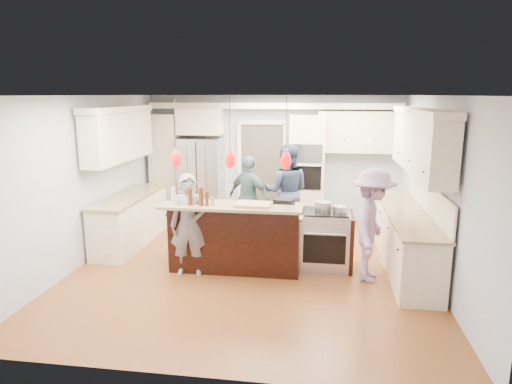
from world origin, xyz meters
TOP-DOWN VIEW (x-y plane):
  - ground_plane at (0.00, 0.00)m, footprint 6.00×6.00m
  - room_shell at (0.00, 0.00)m, footprint 5.54×6.04m
  - refrigerator at (-1.55, 2.64)m, footprint 0.90×0.70m
  - oven_column at (0.75, 2.67)m, footprint 0.72×0.69m
  - back_upper_cabinets at (-0.75, 2.76)m, footprint 5.30×0.61m
  - right_counter_run at (2.44, 0.30)m, footprint 0.64×3.10m
  - left_cabinets at (-2.44, 0.80)m, footprint 0.64×2.30m
  - kitchen_island at (-0.25, 0.07)m, footprint 2.10×1.46m
  - island_range at (1.16, 0.15)m, footprint 0.82×0.71m
  - pendant_lights at (-0.25, -0.51)m, footprint 1.75×0.15m
  - person_bar_end at (-0.90, -0.47)m, footprint 0.62×0.45m
  - person_far_left at (0.40, 1.60)m, footprint 0.89×0.70m
  - person_far_right at (-0.30, 1.52)m, footprint 1.00×0.78m
  - person_range_side at (1.81, -0.27)m, footprint 0.85×1.20m
  - floor_rug at (2.40, 0.20)m, footprint 0.75×1.01m
  - water_bottle at (-1.08, -0.60)m, footprint 0.08×0.08m
  - beer_bottle_a at (-0.68, -0.56)m, footprint 0.09×0.09m
  - beer_bottle_b at (-0.84, -0.56)m, footprint 0.07×0.07m
  - beer_bottle_c at (-0.59, -0.55)m, footprint 0.07×0.07m
  - drink_can at (-0.51, -0.51)m, footprint 0.08×0.08m
  - cutting_board at (0.08, -0.47)m, footprint 0.53×0.40m
  - pot_large at (1.09, 0.16)m, footprint 0.25×0.25m
  - pot_small at (1.35, 0.09)m, footprint 0.21×0.21m

SIDE VIEW (x-z plane):
  - ground_plane at x=0.00m, z-range 0.00..0.00m
  - floor_rug at x=2.40m, z-range 0.00..0.01m
  - island_range at x=1.16m, z-range 0.00..0.92m
  - kitchen_island at x=-0.25m, z-range -0.07..1.05m
  - person_bar_end at x=-0.90m, z-range 0.00..1.57m
  - person_far_right at x=-0.30m, z-range 0.00..1.58m
  - person_range_side at x=1.81m, z-range 0.00..1.68m
  - refrigerator at x=-1.55m, z-range 0.00..1.80m
  - person_far_left at x=0.40m, z-range 0.00..1.81m
  - pot_small at x=1.35m, z-range 0.92..1.02m
  - pot_large at x=1.09m, z-range 0.92..1.07m
  - right_counter_run at x=2.44m, z-range -0.20..2.31m
  - left_cabinets at x=-2.44m, z-range -0.20..2.31m
  - cutting_board at x=0.08m, z-range 1.12..1.16m
  - oven_column at x=0.75m, z-range 0.00..2.30m
  - drink_can at x=-0.51m, z-range 1.12..1.24m
  - beer_bottle_c at x=-0.59m, z-range 1.12..1.34m
  - beer_bottle_b at x=-0.84m, z-range 1.12..1.37m
  - water_bottle at x=-1.08m, z-range 1.12..1.39m
  - beer_bottle_a at x=-0.68m, z-range 1.12..1.39m
  - back_upper_cabinets at x=-0.75m, z-range 0.40..2.94m
  - pendant_lights at x=-0.25m, z-range 1.29..2.32m
  - room_shell at x=0.00m, z-range 0.46..3.18m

